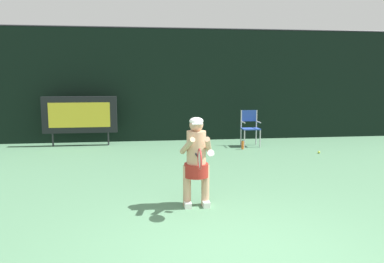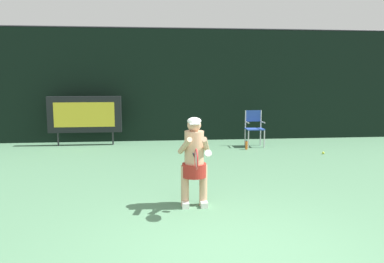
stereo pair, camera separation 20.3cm
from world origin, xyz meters
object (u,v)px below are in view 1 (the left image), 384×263
scoreboard (80,115)px  tennis_player (196,159)px  umpire_chair (250,126)px  tennis_ball_loose (319,152)px  water_bottle (243,145)px  tennis_racket (199,159)px

scoreboard → tennis_player: scoreboard is taller
umpire_chair → tennis_player: bearing=-114.6°
scoreboard → tennis_player: size_ratio=1.52×
tennis_player → tennis_ball_loose: size_ratio=21.30×
umpire_chair → tennis_ball_loose: bearing=-41.6°
umpire_chair → tennis_player: size_ratio=0.75×
umpire_chair → tennis_player: tennis_player is taller
water_bottle → tennis_ball_loose: water_bottle is taller
water_bottle → tennis_ball_loose: 2.11m
umpire_chair → tennis_player: (-2.40, -5.23, 0.16)m
scoreboard → water_bottle: scoreboard is taller
tennis_ball_loose → umpire_chair: bearing=138.4°
water_bottle → tennis_player: bearing=-113.4°
tennis_racket → tennis_ball_loose: tennis_racket is taller
tennis_player → tennis_ball_loose: tennis_player is taller
tennis_player → tennis_ball_loose: 5.57m
tennis_player → water_bottle: bearing=66.6°
tennis_ball_loose → tennis_player: bearing=-135.9°
scoreboard → tennis_ball_loose: scoreboard is taller
tennis_racket → scoreboard: bearing=130.4°
scoreboard → tennis_racket: (2.68, -6.46, -0.06)m
tennis_player → tennis_ball_loose: (3.96, 3.84, -0.75)m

